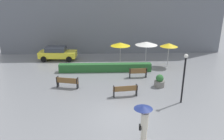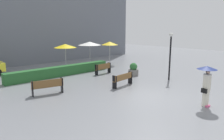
{
  "view_description": "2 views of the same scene",
  "coord_description": "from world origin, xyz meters",
  "views": [
    {
      "loc": [
        -1.05,
        -12.28,
        7.28
      ],
      "look_at": [
        -0.36,
        5.18,
        1.25
      ],
      "focal_mm": 35.53,
      "sensor_mm": 36.0,
      "label": 1
    },
    {
      "loc": [
        -9.11,
        -6.69,
        3.81
      ],
      "look_at": [
        -0.44,
        2.76,
        1.24
      ],
      "focal_mm": 32.94,
      "sensor_mm": 36.0,
      "label": 2
    }
  ],
  "objects": [
    {
      "name": "patio_umbrella_yellow_far",
      "position": [
        5.68,
        9.77,
        2.3
      ],
      "size": [
        1.8,
        1.8,
        2.48
      ],
      "color": "silver",
      "rests_on": "ground"
    },
    {
      "name": "patio_umbrella_white",
      "position": [
        3.46,
        10.36,
        2.36
      ],
      "size": [
        2.32,
        2.32,
        2.54
      ],
      "color": "silver",
      "rests_on": "ground"
    },
    {
      "name": "patio_umbrella_yellow",
      "position": [
        0.73,
        10.53,
        2.25
      ],
      "size": [
        2.08,
        2.08,
        2.43
      ],
      "color": "silver",
      "rests_on": "ground"
    },
    {
      "name": "planter_pot",
      "position": [
        3.52,
        4.43,
        0.46
      ],
      "size": [
        0.83,
        0.83,
        1.06
      ],
      "color": "slate",
      "rests_on": "ground"
    },
    {
      "name": "bench_mid_center",
      "position": [
        0.54,
        2.7,
        0.53
      ],
      "size": [
        1.87,
        0.54,
        0.87
      ],
      "color": "brown",
      "rests_on": "ground"
    },
    {
      "name": "pedestrian_with_umbrella",
      "position": [
        0.94,
        -2.63,
        1.32
      ],
      "size": [
        0.95,
        0.95,
        2.05
      ],
      "color": "silver",
      "rests_on": "ground"
    },
    {
      "name": "lamp_post",
      "position": [
        4.39,
        1.59,
        2.2
      ],
      "size": [
        0.28,
        0.28,
        3.54
      ],
      "color": "black",
      "rests_on": "ground"
    },
    {
      "name": "building_facade",
      "position": [
        0.0,
        16.0,
        5.81
      ],
      "size": [
        28.0,
        1.2,
        11.62
      ],
      "primitive_type": "cube",
      "color": "slate",
      "rests_on": "ground"
    },
    {
      "name": "bench_back_row",
      "position": [
        2.07,
        6.6,
        0.53
      ],
      "size": [
        1.64,
        0.42,
        0.9
      ],
      "color": "brown",
      "rests_on": "ground"
    },
    {
      "name": "hedge_strip",
      "position": [
        -0.89,
        8.4,
        0.4
      ],
      "size": [
        9.02,
        0.7,
        0.8
      ],
      "primitive_type": "cube",
      "color": "#28602D",
      "rests_on": "ground"
    },
    {
      "name": "ground_plane",
      "position": [
        0.0,
        0.0,
        0.0
      ],
      "size": [
        60.0,
        60.0,
        0.0
      ],
      "primitive_type": "plane",
      "color": "gray"
    },
    {
      "name": "bench_far_left",
      "position": [
        -4.02,
        4.47,
        0.53
      ],
      "size": [
        1.85,
        0.75,
        0.9
      ],
      "color": "brown",
      "rests_on": "ground"
    }
  ]
}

